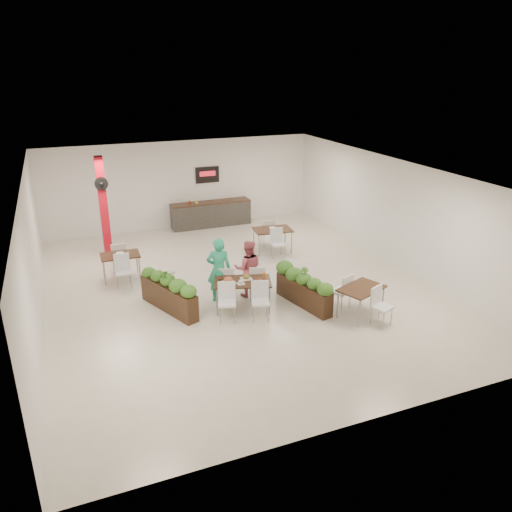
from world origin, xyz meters
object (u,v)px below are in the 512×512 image
(diner_man, at_px, (219,270))
(side_table_c, at_px, (361,293))
(service_counter, at_px, (211,213))
(side_table_b, at_px, (273,233))
(red_column, at_px, (103,207))
(main_table, at_px, (242,285))
(planter_right, at_px, (304,287))
(planter_left, at_px, (168,291))
(side_table_a, at_px, (120,259))
(diner_woman, at_px, (248,269))

(diner_man, xyz_separation_m, side_table_c, (2.91, -2.10, -0.24))
(service_counter, height_order, side_table_b, service_counter)
(red_column, bearing_deg, main_table, -61.66)
(main_table, height_order, planter_right, planter_right)
(main_table, distance_m, planter_right, 1.57)
(service_counter, distance_m, planter_left, 6.96)
(planter_left, relative_size, side_table_a, 1.22)
(red_column, bearing_deg, side_table_b, -16.38)
(diner_man, xyz_separation_m, diner_woman, (0.80, 0.00, -0.09))
(planter_left, xyz_separation_m, side_table_a, (-0.83, 2.40, 0.09))
(service_counter, xyz_separation_m, main_table, (-1.30, -6.86, 0.14))
(main_table, xyz_separation_m, planter_left, (-1.72, 0.60, -0.11))
(diner_man, distance_m, side_table_c, 3.60)
(main_table, bearing_deg, side_table_b, 56.02)
(diner_woman, height_order, side_table_a, diner_woman)
(red_column, xyz_separation_m, service_counter, (4.00, 1.86, -1.15))
(red_column, distance_m, side_table_c, 8.36)
(service_counter, bearing_deg, side_table_a, -134.93)
(diner_man, bearing_deg, planter_right, 168.42)
(service_counter, xyz_separation_m, diner_man, (-1.69, -6.21, 0.37))
(service_counter, bearing_deg, red_column, -155.00)
(planter_right, bearing_deg, red_column, 127.81)
(main_table, height_order, diner_man, diner_man)
(side_table_b, bearing_deg, side_table_c, -80.79)
(service_counter, relative_size, diner_woman, 1.95)
(diner_man, bearing_deg, planter_left, 20.12)
(side_table_b, height_order, side_table_c, same)
(side_table_a, relative_size, side_table_b, 0.98)
(planter_right, relative_size, side_table_b, 1.16)
(service_counter, height_order, side_table_c, service_counter)
(planter_right, xyz_separation_m, side_table_b, (0.86, 3.92, 0.13))
(planter_right, bearing_deg, side_table_c, -45.32)
(main_table, xyz_separation_m, planter_right, (1.50, -0.41, -0.13))
(main_table, relative_size, planter_left, 0.96)
(side_table_b, bearing_deg, side_table_a, -166.66)
(main_table, relative_size, side_table_b, 1.15)
(side_table_b, distance_m, side_table_c, 4.96)
(red_column, relative_size, planter_left, 1.60)
(main_table, height_order, diner_woman, diner_woman)
(side_table_a, bearing_deg, side_table_b, 7.81)
(red_column, height_order, planter_left, red_column)
(diner_man, bearing_deg, diner_woman, -162.24)
(red_column, bearing_deg, service_counter, 25.00)
(service_counter, relative_size, diner_man, 1.75)
(red_column, relative_size, side_table_c, 1.93)
(diner_woman, distance_m, side_table_b, 3.47)
(diner_woman, bearing_deg, planter_right, 153.53)
(diner_man, xyz_separation_m, side_table_a, (-2.16, 2.35, -0.24))
(main_table, distance_m, side_table_a, 3.94)
(planter_left, distance_m, side_table_b, 5.02)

